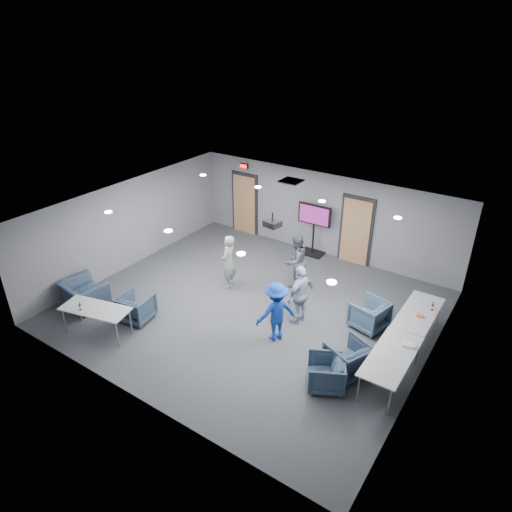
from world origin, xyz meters
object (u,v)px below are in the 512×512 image
Objects in this scene: chair_front_b at (84,294)px; table_right_a at (418,313)px; table_front_left at (95,310)px; bottle_front at (80,307)px; person_d at (276,312)px; person_c at (300,295)px; chair_right_a at (369,314)px; tv_stand at (314,227)px; chair_right_b at (348,358)px; person_b at (296,261)px; chair_right_c at (326,373)px; table_right_b at (391,357)px; person_a at (228,262)px; bottle_right at (432,307)px; chair_front_a at (136,307)px; projector at (272,224)px.

chair_front_b is 8.55m from table_right_a.
table_front_left is 7.75× the size of bottle_front.
table_front_left is (-3.70, -2.25, -0.08)m from person_d.
person_c is at bearing 110.75° from table_right_a.
tv_stand is at bearing -118.86° from chair_right_a.
bottle_front is at bearing -43.92° from chair_right_b.
chair_right_c is at bearing 52.62° from person_b.
person_b reaches higher than table_right_b.
person_a is 6.86× the size of bottle_front.
chair_front_b is 0.60× the size of table_right_a.
bottle_right reaches higher than chair_front_b.
table_front_left is (-0.34, -0.94, 0.32)m from chair_front_a.
projector reaches higher than table_right_b.
chair_right_c is 0.45× the size of tv_stand.
person_a is 6.80× the size of bottle_right.
table_right_b reaches higher than chair_front_a.
chair_right_b is at bearing 21.30° from chair_right_a.
chair_right_c is 0.41× the size of table_right_a.
tv_stand is 3.67m from projector.
table_right_a is 7.93× the size of bottle_right.
bottle_front is (-3.92, -2.49, 0.05)m from person_d.
chair_front_a reaches higher than chair_right_c.
bottle_front is (-5.61, -4.17, 0.44)m from chair_right_a.
chair_right_a is (1.68, 1.68, -0.39)m from person_d.
projector is (3.07, 3.64, 1.59)m from bottle_front.
person_d is at bearing 33.32° from person_b.
bottle_right is at bearing 179.04° from chair_right_b.
chair_right_c is (2.57, -3.22, -0.45)m from person_b.
tv_stand is at bearing -151.87° from person_b.
bottle_right is (6.93, 4.67, 0.00)m from bottle_front.
tv_stand is (2.56, 6.98, 0.16)m from bottle_front.
table_right_a is at bearing -132.73° from bottle_right.
chair_right_a is at bearing 22.34° from table_front_left.
chair_front_a is at bearing -109.00° from tv_stand.
bottle_right is (6.71, 4.43, 0.14)m from table_front_left.
chair_right_a is 1.91× the size of projector.
bottle_right is at bearing 84.60° from person_a.
person_d is at bearing 124.75° from table_right_a.
projector is (1.54, -0.17, 1.61)m from person_a.
tv_stand is at bearing 58.23° from table_right_a.
bottle_front is at bearing -147.28° from table_front_left.
person_b is at bearing -128.59° from chair_front_b.
table_right_b is 6.10m from tv_stand.
projector is at bearing -145.08° from chair_front_a.
bottle_front is 0.54× the size of projector.
person_a is at bearing 56.11° from table_front_left.
person_b is 2.67m from chair_right_a.
person_a is at bearing -176.14° from projector.
table_right_b is at bearing 100.64° from chair_right_c.
bottle_right is 4.95m from tv_stand.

